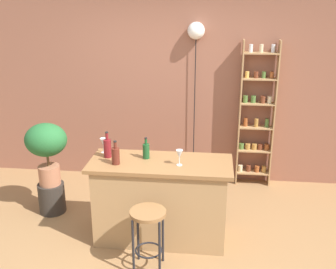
# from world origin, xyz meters

# --- Properties ---
(ground) EXTENTS (12.00, 12.00, 0.00)m
(ground) POSITION_xyz_m (0.00, 0.00, 0.00)
(ground) COLOR olive
(back_wall) EXTENTS (6.40, 0.10, 2.80)m
(back_wall) POSITION_xyz_m (0.00, 1.95, 1.40)
(back_wall) COLOR #8C5642
(back_wall) RESTS_ON ground
(kitchen_counter) EXTENTS (1.49, 0.62, 0.90)m
(kitchen_counter) POSITION_xyz_m (0.00, 0.30, 0.45)
(kitchen_counter) COLOR #A87F51
(kitchen_counter) RESTS_ON ground
(bar_stool) EXTENTS (0.35, 0.35, 0.63)m
(bar_stool) POSITION_xyz_m (-0.05, -0.25, 0.47)
(bar_stool) COLOR black
(bar_stool) RESTS_ON ground
(spice_shelf) EXTENTS (0.47, 0.17, 2.00)m
(spice_shelf) POSITION_xyz_m (1.11, 1.80, 0.98)
(spice_shelf) COLOR #A87F51
(spice_shelf) RESTS_ON ground
(plant_stool) EXTENTS (0.32, 0.32, 0.37)m
(plant_stool) POSITION_xyz_m (-1.40, 0.71, 0.19)
(plant_stool) COLOR #2D2823
(plant_stool) RESTS_ON ground
(potted_plant) EXTENTS (0.49, 0.44, 0.77)m
(potted_plant) POSITION_xyz_m (-1.40, 0.71, 0.87)
(potted_plant) COLOR #A86B4C
(potted_plant) RESTS_ON plant_stool
(bottle_spirits_clear) EXTENTS (0.08, 0.08, 0.28)m
(bottle_spirits_clear) POSITION_xyz_m (-0.58, 0.37, 1.01)
(bottle_spirits_clear) COLOR maroon
(bottle_spirits_clear) RESTS_ON kitchen_counter
(bottle_wine_red) EXTENTS (0.08, 0.08, 0.25)m
(bottle_wine_red) POSITION_xyz_m (-0.45, 0.20, 0.99)
(bottle_wine_red) COLOR #5B2319
(bottle_wine_red) RESTS_ON kitchen_counter
(bottle_olive_oil) EXTENTS (0.07, 0.07, 0.23)m
(bottle_olive_oil) POSITION_xyz_m (-0.16, 0.38, 0.99)
(bottle_olive_oil) COLOR #194C23
(bottle_olive_oil) RESTS_ON kitchen_counter
(wine_glass_left) EXTENTS (0.07, 0.07, 0.16)m
(wine_glass_left) POSITION_xyz_m (0.20, 0.24, 1.02)
(wine_glass_left) COLOR silver
(wine_glass_left) RESTS_ON kitchen_counter
(wine_glass_center) EXTENTS (0.07, 0.07, 0.16)m
(wine_glass_center) POSITION_xyz_m (-0.66, 0.50, 1.02)
(wine_glass_center) COLOR silver
(wine_glass_center) RESTS_ON kitchen_counter
(pendant_globe_light) EXTENTS (0.23, 0.23, 2.22)m
(pendant_globe_light) POSITION_xyz_m (0.27, 1.84, 2.08)
(pendant_globe_light) COLOR black
(pendant_globe_light) RESTS_ON ground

